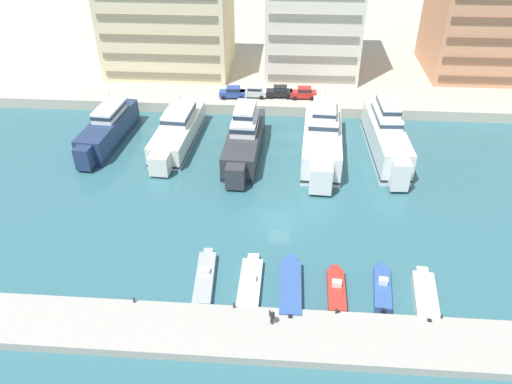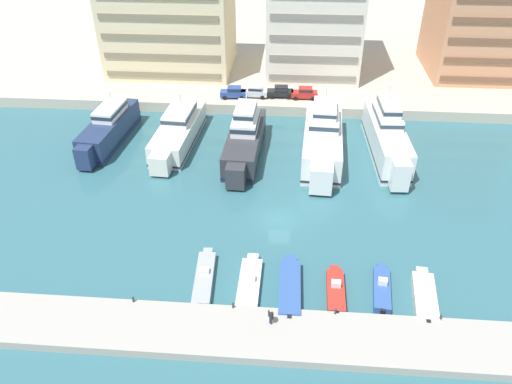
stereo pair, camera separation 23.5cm
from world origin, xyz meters
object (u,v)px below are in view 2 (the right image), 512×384
(motorboat_cream_center_right, at_px, (424,296))
(car_silver_left, at_px, (255,91))
(yacht_white_center, at_px, (387,136))
(pedestrian_near_edge, at_px, (271,316))
(motorboat_grey_far_left, at_px, (204,278))
(yacht_ivory_left, at_px, (178,131))
(car_blue_far_left, at_px, (234,92))
(motorboat_red_center_left, at_px, (336,291))
(motorboat_white_left, at_px, (249,285))
(motorboat_blue_center, at_px, (382,288))
(yacht_navy_far_left, at_px, (109,129))
(car_red_center_left, at_px, (305,93))
(yacht_white_center_left, at_px, (323,138))
(yacht_charcoal_mid_left, at_px, (245,139))
(car_black_mid_left, at_px, (281,91))
(motorboat_blue_mid_left, at_px, (290,288))

(motorboat_cream_center_right, xyz_separation_m, car_silver_left, (-18.75, 40.72, 2.08))
(yacht_white_center, relative_size, pedestrian_near_edge, 11.68)
(motorboat_grey_far_left, bearing_deg, motorboat_cream_center_right, -2.66)
(motorboat_cream_center_right, bearing_deg, yacht_white_center, 90.00)
(yacht_ivory_left, bearing_deg, car_blue_far_left, 62.80)
(motorboat_red_center_left, bearing_deg, motorboat_white_left, 178.87)
(car_silver_left, bearing_deg, motorboat_blue_center, -69.34)
(yacht_white_center, height_order, car_silver_left, yacht_white_center)
(yacht_navy_far_left, height_order, motorboat_white_left, yacht_navy_far_left)
(yacht_white_center, xyz_separation_m, motorboat_white_left, (-16.03, -26.59, -2.25))
(car_blue_far_left, distance_m, car_red_center_left, 11.19)
(yacht_white_center_left, xyz_separation_m, motorboat_white_left, (-7.52, -25.64, -2.12))
(motorboat_cream_center_right, xyz_separation_m, pedestrian_near_edge, (-13.78, -4.53, 1.31))
(yacht_charcoal_mid_left, height_order, car_red_center_left, yacht_charcoal_mid_left)
(yacht_charcoal_mid_left, bearing_deg, yacht_navy_far_left, 173.99)
(car_black_mid_left, height_order, pedestrian_near_edge, car_black_mid_left)
(yacht_white_center, height_order, car_red_center_left, yacht_white_center)
(yacht_navy_far_left, height_order, motorboat_grey_far_left, yacht_navy_far_left)
(yacht_white_center_left, xyz_separation_m, car_red_center_left, (-2.34, 14.85, 0.08))
(motorboat_white_left, xyz_separation_m, motorboat_blue_mid_left, (3.79, -0.17, 0.13))
(motorboat_grey_far_left, xyz_separation_m, motorboat_white_left, (4.36, -0.63, -0.01))
(motorboat_red_center_left, distance_m, car_blue_far_left, 42.48)
(yacht_navy_far_left, relative_size, car_silver_left, 4.08)
(yacht_ivory_left, distance_m, motorboat_white_left, 30.18)
(yacht_white_center, bearing_deg, motorboat_blue_center, -98.08)
(yacht_ivory_left, distance_m, motorboat_grey_far_left, 28.07)
(yacht_white_center_left, bearing_deg, motorboat_red_center_left, -88.89)
(motorboat_grey_far_left, relative_size, motorboat_blue_mid_left, 0.98)
(motorboat_white_left, height_order, motorboat_red_center_left, motorboat_red_center_left)
(yacht_navy_far_left, height_order, yacht_white_center, yacht_white_center)
(yacht_navy_far_left, relative_size, pedestrian_near_edge, 10.16)
(yacht_charcoal_mid_left, xyz_separation_m, yacht_white_center_left, (10.34, 0.56, 0.20))
(yacht_navy_far_left, xyz_separation_m, motorboat_red_center_left, (30.09, -27.26, -1.57))
(yacht_navy_far_left, xyz_separation_m, car_black_mid_left, (23.44, 13.61, 0.58))
(pedestrian_near_edge, bearing_deg, motorboat_cream_center_right, 18.19)
(motorboat_blue_center, xyz_separation_m, car_red_center_left, (-7.15, 39.99, 2.18))
(motorboat_cream_center_right, distance_m, car_silver_left, 44.88)
(yacht_navy_far_left, xyz_separation_m, car_red_center_left, (27.24, 13.39, 0.58))
(motorboat_white_left, relative_size, motorboat_red_center_left, 1.31)
(motorboat_blue_mid_left, height_order, car_black_mid_left, car_black_mid_left)
(car_silver_left, xyz_separation_m, pedestrian_near_edge, (4.97, -45.25, -0.77))
(motorboat_blue_mid_left, distance_m, motorboat_blue_center, 8.57)
(motorboat_blue_mid_left, relative_size, motorboat_red_center_left, 1.30)
(motorboat_white_left, bearing_deg, pedestrian_near_edge, -65.08)
(yacht_white_center, height_order, motorboat_grey_far_left, yacht_white_center)
(yacht_white_center, relative_size, motorboat_blue_mid_left, 2.38)
(motorboat_blue_mid_left, bearing_deg, yacht_ivory_left, 120.27)
(yacht_ivory_left, distance_m, motorboat_cream_center_right, 39.77)
(yacht_charcoal_mid_left, xyz_separation_m, car_blue_far_left, (-3.18, 14.80, 0.28))
(motorboat_grey_far_left, distance_m, motorboat_blue_center, 16.68)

